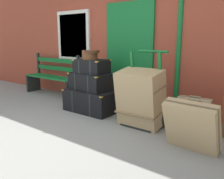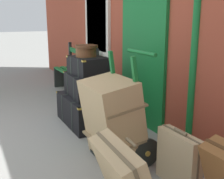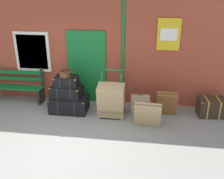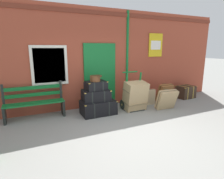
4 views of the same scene
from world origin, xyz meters
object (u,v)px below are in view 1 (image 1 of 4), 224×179
(platform_bench, at_px, (53,77))
(steamer_trunk_base, at_px, (92,100))
(steamer_trunk_middle, at_px, (92,81))
(porters_trolley, at_px, (146,108))
(round_hatbox, at_px, (90,54))
(suitcase_oxblood, at_px, (192,126))
(large_brown_trunk, at_px, (141,98))
(suitcase_umber, at_px, (194,115))
(steamer_trunk_top, at_px, (92,66))

(platform_bench, xyz_separation_m, steamer_trunk_base, (1.73, -0.46, -0.23))
(steamer_trunk_middle, relative_size, porters_trolley, 0.70)
(platform_bench, bearing_deg, steamer_trunk_middle, -13.91)
(round_hatbox, height_order, suitcase_oxblood, round_hatbox)
(platform_bench, relative_size, steamer_trunk_base, 1.58)
(platform_bench, bearing_deg, large_brown_trunk, -12.23)
(steamer_trunk_base, height_order, large_brown_trunk, large_brown_trunk)
(platform_bench, bearing_deg, round_hatbox, -14.51)
(steamer_trunk_middle, bearing_deg, large_brown_trunk, -9.93)
(suitcase_umber, bearing_deg, steamer_trunk_top, -177.35)
(platform_bench, xyz_separation_m, large_brown_trunk, (2.92, -0.63, 0.02))
(steamer_trunk_top, relative_size, suitcase_umber, 1.13)
(steamer_trunk_middle, bearing_deg, suitcase_umber, 2.87)
(steamer_trunk_base, height_order, steamer_trunk_top, steamer_trunk_top)
(porters_trolley, xyz_separation_m, suitcase_oxblood, (0.95, -0.54, 0.06))
(steamer_trunk_base, relative_size, steamer_trunk_top, 1.59)
(platform_bench, height_order, porters_trolley, porters_trolley)
(platform_bench, distance_m, large_brown_trunk, 2.99)
(suitcase_umber, bearing_deg, platform_bench, 175.06)
(platform_bench, xyz_separation_m, steamer_trunk_top, (1.68, -0.41, 0.43))
(steamer_trunk_middle, distance_m, suitcase_umber, 2.01)
(steamer_trunk_base, relative_size, large_brown_trunk, 1.08)
(platform_bench, xyz_separation_m, porters_trolley, (2.92, -0.46, -0.17))
(steamer_trunk_top, distance_m, round_hatbox, 0.23)
(suitcase_oxblood, bearing_deg, steamer_trunk_middle, 165.08)
(platform_bench, distance_m, porters_trolley, 2.96)
(steamer_trunk_base, xyz_separation_m, suitcase_umber, (1.94, 0.14, 0.05))
(steamer_trunk_base, xyz_separation_m, round_hatbox, (-0.06, 0.03, 0.89))
(round_hatbox, bearing_deg, platform_bench, 165.49)
(suitcase_umber, height_order, suitcase_oxblood, suitcase_oxblood)
(steamer_trunk_middle, bearing_deg, suitcase_oxblood, -14.92)
(steamer_trunk_top, height_order, round_hatbox, round_hatbox)
(large_brown_trunk, bearing_deg, porters_trolley, 90.00)
(platform_bench, distance_m, suitcase_oxblood, 4.00)
(steamer_trunk_top, bearing_deg, platform_bench, 166.37)
(round_hatbox, bearing_deg, suitcase_umber, 3.30)
(steamer_trunk_top, xyz_separation_m, large_brown_trunk, (1.23, -0.22, -0.40))
(porters_trolley, xyz_separation_m, large_brown_trunk, (0.00, -0.17, 0.20))
(platform_bench, xyz_separation_m, steamer_trunk_middle, (1.68, -0.42, 0.14))
(large_brown_trunk, bearing_deg, platform_bench, 167.77)
(steamer_trunk_base, relative_size, porters_trolley, 0.83)
(steamer_trunk_base, distance_m, porters_trolley, 1.19)
(platform_bench, xyz_separation_m, round_hatbox, (1.67, -0.43, 0.66))
(suitcase_umber, relative_size, suitcase_oxblood, 0.83)
(round_hatbox, bearing_deg, steamer_trunk_middle, 53.38)
(platform_bench, relative_size, large_brown_trunk, 1.71)
(porters_trolley, height_order, suitcase_umber, porters_trolley)
(steamer_trunk_base, bearing_deg, suitcase_oxblood, -14.17)
(suitcase_oxblood, bearing_deg, suitcase_umber, 106.74)
(platform_bench, bearing_deg, suitcase_umber, -4.94)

